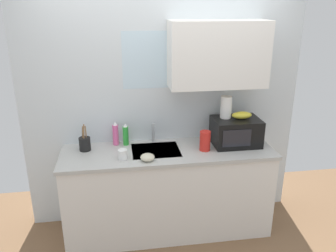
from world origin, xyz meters
TOP-DOWN VIEW (x-y plane):
  - kitchen_wall_assembly at (0.10, 0.31)m, footprint 2.83×0.42m
  - counter_unit at (-0.00, 0.00)m, footprint 2.06×0.63m
  - sink_faucet at (-0.12, 0.24)m, footprint 0.03×0.03m
  - microwave at (0.69, 0.05)m, footprint 0.46×0.35m
  - banana_bunch at (0.74, 0.05)m, footprint 0.20×0.11m
  - paper_towel_roll at (0.59, 0.10)m, footprint 0.11×0.11m
  - dish_soap_bottle_green at (-0.40, 0.20)m, footprint 0.06×0.06m
  - dish_soap_bottle_pink at (-0.50, 0.22)m, footprint 0.06×0.06m
  - cereal_canister at (0.35, -0.05)m, footprint 0.10×0.10m
  - mug_white at (-0.44, -0.14)m, footprint 0.08×0.08m
  - utensil_crock at (-0.79, 0.12)m, footprint 0.11×0.11m
  - small_bowl at (-0.22, -0.20)m, footprint 0.13×0.13m

SIDE VIEW (x-z plane):
  - counter_unit at x=0.00m, z-range 0.01..0.91m
  - small_bowl at x=-0.22m, z-range 0.90..0.96m
  - mug_white at x=-0.44m, z-range 0.90..0.99m
  - utensil_crock at x=-0.79m, z-range 0.83..1.11m
  - cereal_canister at x=0.35m, z-range 0.90..1.09m
  - sink_faucet at x=-0.12m, z-range 0.90..1.10m
  - dish_soap_bottle_green at x=-0.40m, z-range 0.89..1.12m
  - dish_soap_bottle_pink at x=-0.50m, z-range 0.89..1.14m
  - microwave at x=0.69m, z-range 0.90..1.17m
  - banana_bunch at x=0.74m, z-range 1.17..1.24m
  - paper_towel_roll at x=0.59m, z-range 1.17..1.39m
  - kitchen_wall_assembly at x=0.10m, z-range 0.11..2.61m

